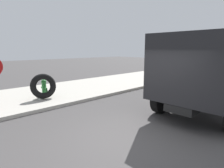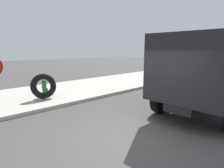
{
  "view_description": "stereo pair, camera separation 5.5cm",
  "coord_description": "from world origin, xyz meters",
  "views": [
    {
      "loc": [
        -3.64,
        -3.15,
        2.52
      ],
      "look_at": [
        2.08,
        2.9,
        0.94
      ],
      "focal_mm": 29.94,
      "sensor_mm": 36.0,
      "label": 1
    },
    {
      "loc": [
        -3.6,
        -3.19,
        2.52
      ],
      "look_at": [
        2.08,
        2.9,
        0.94
      ],
      "focal_mm": 29.94,
      "sensor_mm": 36.0,
      "label": 2
    }
  ],
  "objects": [
    {
      "name": "ground_plane",
      "position": [
        0.0,
        0.0,
        0.0
      ],
      "size": [
        80.0,
        80.0,
        0.0
      ],
      "primitive_type": "plane",
      "color": "#423F3F"
    },
    {
      "name": "dump_truck_gray",
      "position": [
        4.82,
        -0.48,
        1.61
      ],
      "size": [
        7.07,
        2.95,
        3.0
      ],
      "color": "slate",
      "rests_on": "ground"
    },
    {
      "name": "sidewalk_curb",
      "position": [
        0.0,
        6.5,
        0.07
      ],
      "size": [
        36.0,
        5.0,
        0.15
      ],
      "primitive_type": "cube",
      "color": "#ADA89E",
      "rests_on": "ground"
    },
    {
      "name": "loose_tire",
      "position": [
        -0.05,
        5.4,
        0.76
      ],
      "size": [
        1.27,
        0.75,
        1.23
      ],
      "primitive_type": "torus",
      "rotation": [
        1.34,
        0.0,
        -0.18
      ],
      "color": "black",
      "rests_on": "sidewalk_curb"
    },
    {
      "name": "fire_hydrant",
      "position": [
        0.15,
        5.79,
        0.61
      ],
      "size": [
        0.24,
        0.55,
        0.87
      ],
      "color": "#2D8438",
      "rests_on": "sidewalk_curb"
    }
  ]
}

